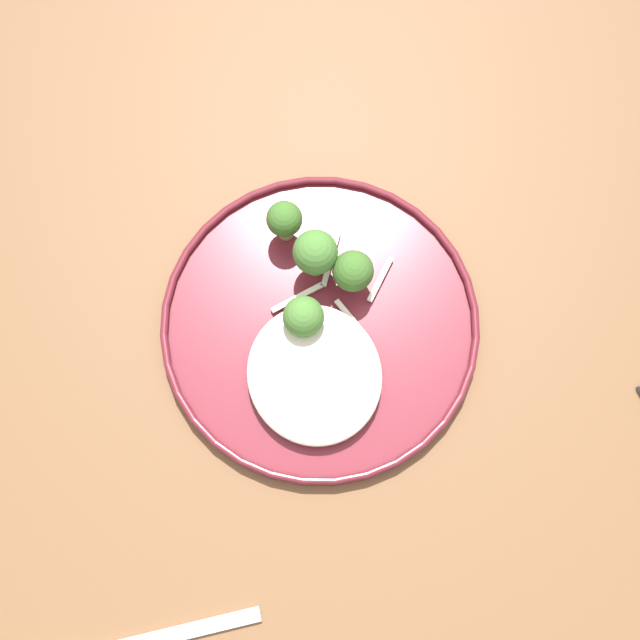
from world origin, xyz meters
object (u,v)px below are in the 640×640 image
Objects in this scene: seared_scallop_rear_pale at (309,363)px; seared_scallop_tiny_bay at (333,339)px; seared_scallop_large_seared at (282,392)px; seared_scallop_front_small at (344,391)px; broccoli_floret_split_head at (315,253)px; dinner_plate at (320,323)px; broccoli_floret_near_rim at (289,219)px; broccoli_floret_beside_noodles at (353,271)px; broccoli_floret_rear_charred at (303,317)px.

seared_scallop_rear_pale is 0.03m from seared_scallop_tiny_bay.
seared_scallop_tiny_bay is at bearing -60.38° from seared_scallop_large_seared.
seared_scallop_front_small is 0.52× the size of broccoli_floret_split_head.
dinner_plate is 0.10m from broccoli_floret_near_rim.
broccoli_floret_beside_noodles is at bearing -21.17° from seared_scallop_front_small.
seared_scallop_tiny_bay is at bearing -5.81° from seared_scallop_front_small.
broccoli_floret_beside_noodles is 0.84× the size of broccoli_floret_split_head.
seared_scallop_rear_pale is (0.02, -0.03, 0.00)m from seared_scallop_large_seared.
seared_scallop_tiny_bay is 0.08m from broccoli_floret_split_head.
dinner_plate is 10.85× the size of seared_scallop_tiny_bay.
broccoli_floret_beside_noodles and broccoli_floret_rear_charred have the same top height.
broccoli_floret_beside_noodles is (0.08, -0.09, 0.02)m from seared_scallop_large_seared.
broccoli_floret_rear_charred reaches higher than seared_scallop_large_seared.
seared_scallop_tiny_bay is 0.53× the size of broccoli_floret_near_rim.
broccoli_floret_beside_noodles is at bearing -33.29° from seared_scallop_tiny_bay.
broccoli_floret_split_head reaches higher than seared_scallop_large_seared.
seared_scallop_front_small is at bearing -145.03° from seared_scallop_rear_pale.
broccoli_floret_rear_charred is at bearing 171.84° from broccoli_floret_near_rim.
seared_scallop_rear_pale and seared_scallop_tiny_bay have the same top height.
broccoli_floret_split_head reaches higher than seared_scallop_rear_pale.
seared_scallop_large_seared is 0.16m from broccoli_floret_near_rim.
broccoli_floret_rear_charred is (0.05, -0.04, 0.02)m from seared_scallop_large_seared.
broccoli_floret_rear_charred is at bearing 13.53° from seared_scallop_front_small.
seared_scallop_large_seared is at bearing 74.55° from seared_scallop_front_small.
broccoli_floret_beside_noodles and broccoli_floret_near_rim have the same top height.
broccoli_floret_rear_charred is at bearing 87.47° from dinner_plate.
seared_scallop_front_small is at bearing 175.55° from broccoli_floret_split_head.
seared_scallop_rear_pale is (0.03, 0.02, 0.00)m from seared_scallop_front_small.
seared_scallop_tiny_bay is at bearing -135.39° from broccoli_floret_rear_charred.
seared_scallop_tiny_bay is (0.05, -0.00, 0.00)m from seared_scallop_front_small.
dinner_plate is 0.07m from seared_scallop_front_small.
seared_scallop_tiny_bay is (0.01, -0.03, -0.00)m from seared_scallop_rear_pale.
seared_scallop_large_seared is (-0.05, 0.05, 0.01)m from dinner_plate.
broccoli_floret_rear_charred is at bearing 44.61° from seared_scallop_tiny_bay.
broccoli_floret_rear_charred is at bearing -9.55° from seared_scallop_rear_pale.
broccoli_floret_rear_charred is 1.02× the size of broccoli_floret_near_rim.
seared_scallop_rear_pale is 0.58× the size of broccoli_floret_split_head.
seared_scallop_tiny_bay is (0.03, -0.06, 0.00)m from seared_scallop_large_seared.
broccoli_floret_rear_charred is 0.84× the size of broccoli_floret_split_head.
seared_scallop_rear_pale is at bearing 118.20° from seared_scallop_tiny_bay.
broccoli_floret_near_rim is at bearing -8.55° from seared_scallop_rear_pale.
seared_scallop_rear_pale is at bearing -59.12° from seared_scallop_large_seared.
seared_scallop_large_seared is at bearing 146.42° from broccoli_floret_rear_charred.
seared_scallop_rear_pale is 0.71× the size of broccoli_floret_near_rim.
seared_scallop_tiny_bay is at bearing -162.96° from dinner_plate.
seared_scallop_front_small is 0.05m from seared_scallop_tiny_bay.
broccoli_floret_rear_charred is (0.04, -0.01, 0.02)m from seared_scallop_rear_pale.
seared_scallop_rear_pale is at bearing 160.02° from broccoli_floret_split_head.
seared_scallop_rear_pale is 0.10m from broccoli_floret_split_head.
seared_scallop_tiny_bay is 0.52× the size of broccoli_floret_beside_noodles.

